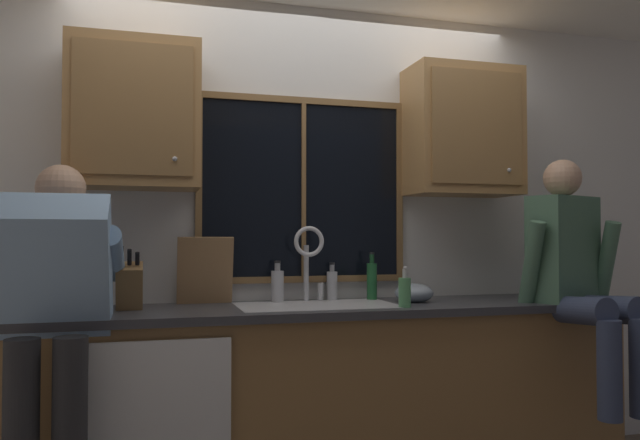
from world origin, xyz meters
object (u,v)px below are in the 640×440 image
knife_block (129,287)px  soap_dispenser (405,292)px  bottle_amber_small (332,285)px  cutting_board (205,271)px  person_standing (52,311)px  bottle_tall_clear (372,280)px  person_sitting_on_counter (576,268)px  mixing_bowl (414,293)px  bottle_green_glass (277,285)px

knife_block → soap_dispenser: knife_block is taller
bottle_amber_small → cutting_board: bearing=-177.9°
person_standing → bottle_tall_clear: bearing=18.3°
person_sitting_on_counter → knife_block: person_sitting_on_counter is taller
person_standing → bottle_amber_small: person_standing is taller
knife_block → soap_dispenser: 1.32m
mixing_bowl → bottle_amber_small: (-0.39, 0.21, 0.04)m
knife_block → bottle_green_glass: bearing=11.3°
mixing_bowl → soap_dispenser: bearing=-123.4°
cutting_board → bottle_tall_clear: bearing=-1.6°
person_standing → soap_dispenser: (1.58, 0.12, 0.03)m
cutting_board → bottle_green_glass: size_ratio=1.60×
knife_block → bottle_tall_clear: (1.27, 0.15, -0.00)m
knife_block → bottle_amber_small: 1.07m
soap_dispenser → person_sitting_on_counter: bearing=-4.0°
soap_dispenser → bottle_green_glass: bottle_green_glass is taller
person_sitting_on_counter → cutting_board: bearing=165.4°
cutting_board → mixing_bowl: size_ratio=1.71×
person_sitting_on_counter → bottle_amber_small: 1.28m
soap_dispenser → bottle_amber_small: (-0.24, 0.44, 0.01)m
knife_block → mixing_bowl: knife_block is taller
knife_block → bottle_tall_clear: size_ratio=1.23×
bottle_green_glass → bottle_tall_clear: size_ratio=0.84×
person_standing → bottle_tall_clear: (1.55, 0.51, 0.06)m
person_sitting_on_counter → soap_dispenser: bearing=176.0°
person_standing → cutting_board: bearing=39.5°
knife_block → bottle_amber_small: (1.05, 0.20, -0.02)m
cutting_board → bottle_amber_small: cutting_board is taller
soap_dispenser → bottle_amber_small: bearing=118.0°
person_sitting_on_counter → bottle_green_glass: person_sitting_on_counter is taller
person_sitting_on_counter → soap_dispenser: size_ratio=6.27×
mixing_bowl → soap_dispenser: soap_dispenser is taller
soap_dispenser → knife_block: bearing=169.2°
person_sitting_on_counter → bottle_tall_clear: (-0.96, 0.46, -0.08)m
person_standing → knife_block: size_ratio=4.91×
mixing_bowl → cutting_board: bearing=170.2°
person_standing → cutting_board: (0.65, 0.54, 0.12)m
person_sitting_on_counter → mixing_bowl: bearing=159.2°
mixing_bowl → soap_dispenser: 0.28m
person_standing → mixing_bowl: size_ratio=7.72×
person_standing → mixing_bowl: (1.73, 0.35, -0.00)m
person_standing → person_sitting_on_counter: person_sitting_on_counter is taller
person_sitting_on_counter → soap_dispenser: 0.94m
bottle_tall_clear → bottle_amber_small: bottle_tall_clear is taller
mixing_bowl → bottle_green_glass: bottle_green_glass is taller
cutting_board → mixing_bowl: 1.10m
cutting_board → bottle_tall_clear: 0.90m
soap_dispenser → bottle_tall_clear: bearing=93.4°
cutting_board → mixing_bowl: cutting_board is taller
knife_block → soap_dispenser: size_ratio=1.60×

